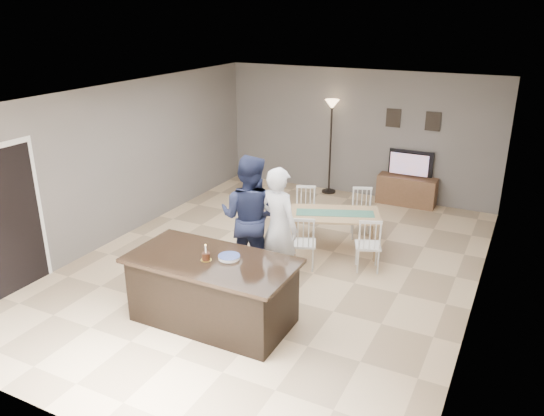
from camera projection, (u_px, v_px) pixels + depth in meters
The scene contains 14 objects.
floor at pixel (275, 265), 8.50m from camera, with size 8.00×8.00×0.00m, color #D4B388.
room_shell at pixel (275, 164), 7.91m from camera, with size 8.00×8.00×8.00m.
kitchen_island at pixel (213, 290), 6.84m from camera, with size 2.15×1.10×0.90m.
tv_console at pixel (407, 191), 11.04m from camera, with size 1.20×0.40×0.60m, color brown.
television at pixel (410, 164), 10.90m from camera, with size 0.91×0.12×0.53m, color black.
tv_screen_glow at pixel (409, 164), 10.83m from camera, with size 0.78×0.78×0.00m, color orange.
picture_frames at pixel (413, 120), 10.73m from camera, with size 1.10×0.02×0.38m.
doorway at pixel (10, 207), 7.39m from camera, with size 0.00×2.10×2.65m.
woman at pixel (279, 227), 7.64m from camera, with size 0.66×0.43×1.80m, color silver.
man at pixel (249, 217), 7.87m from camera, with size 0.93×0.72×1.91m, color #1C223E.
birthday_cake at pixel (206, 256), 6.64m from camera, with size 0.14×0.14×0.22m.
plate_stack at pixel (229, 257), 6.68m from camera, with size 0.28×0.28×0.04m.
dining_table at pixel (335, 220), 8.80m from camera, with size 1.90×2.04×0.89m.
floor_lamp at pixel (331, 121), 11.33m from camera, with size 0.31×0.31×2.06m.
Camera 1 is at (3.39, -6.84, 3.86)m, focal length 35.00 mm.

